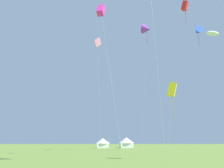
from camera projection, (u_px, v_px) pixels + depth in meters
kite_yellow_box at (172, 90)px, 27.49m from camera, size 2.09×1.75×8.79m
kite_pink_diamond at (98, 45)px, 37.45m from camera, size 1.15×1.35×18.28m
kite_purple_delta at (147, 29)px, 54.45m from camera, size 3.96×4.08×28.78m
kite_blue_delta at (198, 31)px, 72.06m from camera, size 2.87×3.72×36.50m
kite_magenta_box at (101, 11)px, 28.25m from camera, size 2.92×2.28×18.20m
kite_white_parafoil at (213, 33)px, 57.87m from camera, size 3.86×2.40×28.65m
kite_red_box at (185, 6)px, 57.23m from camera, size 3.02×2.87×35.47m
festival_tent_left at (103, 143)px, 75.93m from camera, size 4.71×4.71×3.06m
festival_tent_right at (126, 142)px, 76.44m from camera, size 5.08×5.08×3.30m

